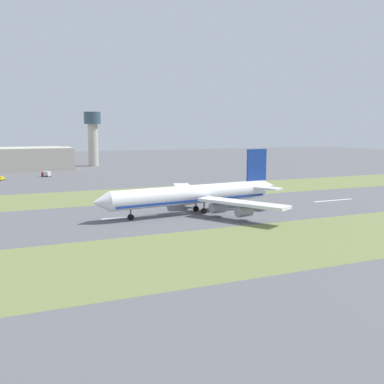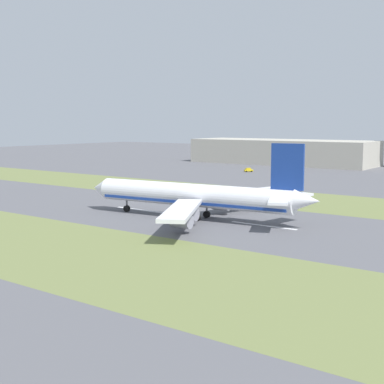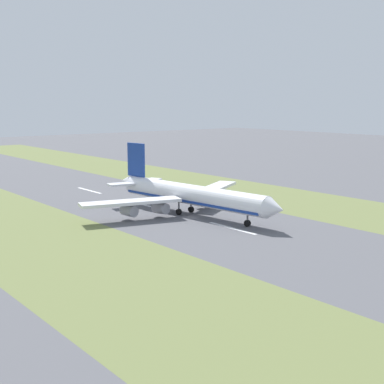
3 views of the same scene
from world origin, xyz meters
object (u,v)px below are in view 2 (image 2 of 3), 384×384
(service_truck, at_px, (299,170))
(apron_car, at_px, (248,170))
(terminal_building, at_px, (282,152))
(airplane_main_jet, at_px, (198,196))

(service_truck, relative_size, apron_car, 1.40)
(terminal_building, height_order, service_truck, terminal_building)
(airplane_main_jet, height_order, service_truck, airplane_main_jet)
(terminal_building, relative_size, apron_car, 24.70)
(terminal_building, xyz_separation_m, apron_car, (-59.04, -10.90, -6.29))
(airplane_main_jet, xyz_separation_m, terminal_building, (183.37, 67.81, 1.27))
(airplane_main_jet, xyz_separation_m, service_truck, (133.98, 33.23, -4.36))
(terminal_building, xyz_separation_m, service_truck, (-49.40, -34.59, -5.63))
(airplane_main_jet, bearing_deg, apron_car, 24.60)
(apron_car, bearing_deg, terminal_building, 10.46)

